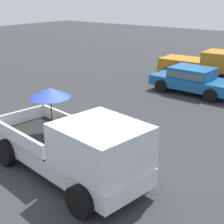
% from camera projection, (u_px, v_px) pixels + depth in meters
% --- Properties ---
extents(ground_plane, '(80.00, 80.00, 0.00)m').
position_uv_depth(ground_plane, '(69.00, 174.00, 9.65)').
color(ground_plane, '#2D3033').
extents(pickup_truck_main, '(5.27, 2.84, 2.30)m').
position_uv_depth(pickup_truck_main, '(77.00, 148.00, 9.02)').
color(pickup_truck_main, black).
rests_on(pickup_truck_main, ground).
extents(pickup_truck_red, '(4.87, 2.31, 1.80)m').
position_uv_depth(pickup_truck_red, '(204.00, 66.00, 19.48)').
color(pickup_truck_red, black).
rests_on(pickup_truck_red, ground).
extents(parked_sedan_far, '(4.37, 2.12, 1.33)m').
position_uv_depth(parked_sedan_far, '(193.00, 79.00, 17.13)').
color(parked_sedan_far, black).
rests_on(parked_sedan_far, ground).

